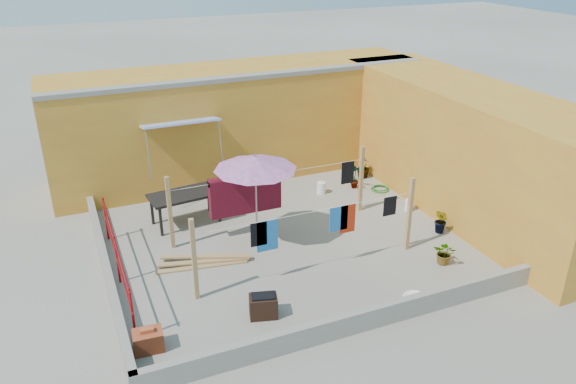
% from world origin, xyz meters
% --- Properties ---
extents(ground, '(80.00, 80.00, 0.00)m').
position_xyz_m(ground, '(0.00, 0.00, 0.00)').
color(ground, '#9E998E').
rests_on(ground, ground).
extents(wall_back, '(11.00, 3.27, 3.21)m').
position_xyz_m(wall_back, '(0.50, 4.69, 1.61)').
color(wall_back, gold).
rests_on(wall_back, ground).
extents(wall_right, '(2.40, 9.00, 3.20)m').
position_xyz_m(wall_right, '(5.20, 0.00, 1.60)').
color(wall_right, gold).
rests_on(wall_right, ground).
extents(parapet_front, '(8.30, 0.16, 0.44)m').
position_xyz_m(parapet_front, '(0.00, -3.58, 0.22)').
color(parapet_front, gray).
rests_on(parapet_front, ground).
extents(parapet_left, '(0.16, 7.30, 0.44)m').
position_xyz_m(parapet_left, '(-4.08, 0.00, 0.22)').
color(parapet_left, gray).
rests_on(parapet_left, ground).
extents(red_railing, '(0.05, 4.20, 1.10)m').
position_xyz_m(red_railing, '(-3.85, -0.20, 0.72)').
color(red_railing, '#9F0F16').
rests_on(red_railing, ground).
extents(clothesline_rig, '(5.09, 2.35, 1.80)m').
position_xyz_m(clothesline_rig, '(-0.52, 0.55, 1.03)').
color(clothesline_rig, tan).
rests_on(clothesline_rig, ground).
extents(patio_umbrella, '(2.07, 2.07, 2.27)m').
position_xyz_m(patio_umbrella, '(-0.61, 0.22, 2.04)').
color(patio_umbrella, gray).
rests_on(patio_umbrella, ground).
extents(outdoor_table, '(1.84, 1.07, 0.82)m').
position_xyz_m(outdoor_table, '(-1.91, 1.90, 0.74)').
color(outdoor_table, black).
rests_on(outdoor_table, ground).
extents(brick_stack, '(0.55, 0.41, 0.45)m').
position_xyz_m(brick_stack, '(-3.68, -2.57, 0.20)').
color(brick_stack, '#B34C29').
rests_on(brick_stack, ground).
extents(lumber_pile, '(2.13, 0.90, 0.13)m').
position_xyz_m(lumber_pile, '(-2.03, -0.20, 0.07)').
color(lumber_pile, tan).
rests_on(lumber_pile, ground).
extents(brazier, '(0.61, 0.48, 0.48)m').
position_xyz_m(brazier, '(-1.47, -2.47, 0.23)').
color(brazier, black).
rests_on(brazier, ground).
extents(white_basin, '(0.49, 0.49, 0.08)m').
position_xyz_m(white_basin, '(1.51, -3.18, 0.04)').
color(white_basin, white).
rests_on(white_basin, ground).
extents(water_jug_a, '(0.22, 0.22, 0.35)m').
position_xyz_m(water_jug_a, '(3.70, 0.27, 0.15)').
color(water_jug_a, white).
rests_on(water_jug_a, ground).
extents(water_jug_b, '(0.24, 0.24, 0.38)m').
position_xyz_m(water_jug_b, '(2.03, 2.15, 0.17)').
color(water_jug_b, white).
rests_on(water_jug_b, ground).
extents(green_hose, '(0.53, 0.53, 0.08)m').
position_xyz_m(green_hose, '(3.70, 1.70, 0.04)').
color(green_hose, '#1D7018').
rests_on(green_hose, ground).
extents(plant_back_a, '(0.95, 0.93, 0.80)m').
position_xyz_m(plant_back_a, '(0.14, 3.20, 0.40)').
color(plant_back_a, '#265919').
rests_on(plant_back_a, ground).
extents(plant_back_b, '(0.43, 0.43, 0.69)m').
position_xyz_m(plant_back_b, '(3.70, 2.71, 0.34)').
color(plant_back_b, '#265919').
rests_on(plant_back_b, ground).
extents(plant_right_a, '(0.46, 0.47, 0.75)m').
position_xyz_m(plant_right_a, '(3.09, 2.12, 0.37)').
color(plant_right_a, '#265919').
rests_on(plant_right_a, ground).
extents(plant_right_b, '(0.33, 0.39, 0.65)m').
position_xyz_m(plant_right_b, '(3.70, -1.09, 0.33)').
color(plant_right_b, '#265919').
rests_on(plant_right_b, ground).
extents(plant_right_c, '(0.64, 0.65, 0.55)m').
position_xyz_m(plant_right_c, '(2.91, -2.28, 0.27)').
color(plant_right_c, '#265919').
rests_on(plant_right_c, ground).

